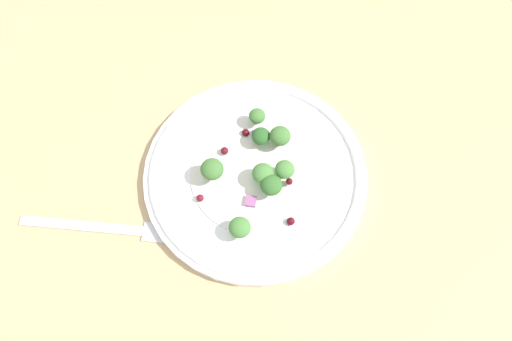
{
  "coord_description": "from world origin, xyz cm",
  "views": [
    {
      "loc": [
        5.3,
        26.42,
        60.69
      ],
      "look_at": [
        -1.52,
        0.3,
        2.7
      ],
      "focal_mm": 37.36,
      "sensor_mm": 36.0,
      "label": 1
    }
  ],
  "objects": [
    {
      "name": "broccoli_floret_4",
      "position": [
        -2.7,
        2.88,
        3.27
      ],
      "size": [
        2.62,
        2.62,
        2.65
      ],
      "color": "#9EC684",
      "rests_on": "plate"
    },
    {
      "name": "broccoli_floret_0",
      "position": [
        -2.17,
        1.13,
        3.16
      ],
      "size": [
        2.65,
        2.65,
        2.68
      ],
      "color": "#ADD18E",
      "rests_on": "plate"
    },
    {
      "name": "onion_bit_1",
      "position": [
        -5.39,
        -3.42,
        1.49
      ],
      "size": [
        0.96,
        1.14,
        0.57
      ],
      "primitive_type": "cube",
      "rotation": [
        0.0,
        0.0,
        1.74
      ],
      "color": "#934C84",
      "rests_on": "plate"
    },
    {
      "name": "cranberry_2",
      "position": [
        1.48,
        -3.65,
        1.93
      ],
      "size": [
        0.95,
        0.95,
        0.95
      ],
      "primitive_type": "sphere",
      "color": "maroon",
      "rests_on": "plate"
    },
    {
      "name": "broccoli_floret_7",
      "position": [
        -4.79,
        1.34,
        3.35
      ],
      "size": [
        2.37,
        2.37,
        2.4
      ],
      "color": "#8EB77A",
      "rests_on": "plate"
    },
    {
      "name": "cranberry_0",
      "position": [
        -5.08,
        2.5,
        2.21
      ],
      "size": [
        0.83,
        0.83,
        0.83
      ],
      "primitive_type": "sphere",
      "color": "#4C0A14",
      "rests_on": "plate"
    },
    {
      "name": "cranberry_4",
      "position": [
        -3.91,
        7.27,
        1.77
      ],
      "size": [
        0.97,
        0.97,
        0.97
      ],
      "primitive_type": "sphere",
      "color": "#4C0A14",
      "rests_on": "plate"
    },
    {
      "name": "fork",
      "position": [
        17.45,
        1.96,
        0.25
      ],
      "size": [
        18.09,
        8.07,
        0.5
      ],
      "color": "silver",
      "rests_on": "ground_plane"
    },
    {
      "name": "plate",
      "position": [
        -1.52,
        0.3,
        0.86
      ],
      "size": [
        27.61,
        27.61,
        1.7
      ],
      "color": "white",
      "rests_on": "ground_plane"
    },
    {
      "name": "broccoli_floret_5",
      "position": [
        3.59,
        -0.82,
        3.45
      ],
      "size": [
        2.79,
        2.79,
        2.82
      ],
      "color": "#8EB77A",
      "rests_on": "plate"
    },
    {
      "name": "broccoli_floret_6",
      "position": [
        -3.27,
        -3.97,
        2.87
      ],
      "size": [
        2.34,
        2.34,
        2.37
      ],
      "color": "#ADD18E",
      "rests_on": "plate"
    },
    {
      "name": "dressing_pool",
      "position": [
        -1.52,
        0.3,
        1.3
      ],
      "size": [
        16.01,
        16.01,
        0.2
      ],
      "primitive_type": "cylinder",
      "color": "white",
      "rests_on": "plate"
    },
    {
      "name": "broccoli_floret_3",
      "position": [
        -5.48,
        -3.13,
        3.38
      ],
      "size": [
        2.62,
        2.62,
        2.65
      ],
      "color": "#9EC684",
      "rests_on": "plate"
    },
    {
      "name": "ground_plane",
      "position": [
        0.0,
        0.0,
        -1.0
      ],
      "size": [
        180.0,
        180.0,
        2.0
      ],
      "primitive_type": "cube",
      "color": "tan"
    },
    {
      "name": "broccoli_floret_2",
      "position": [
        2.11,
        6.89,
        2.9
      ],
      "size": [
        2.55,
        2.55,
        2.58
      ],
      "color": "#ADD18E",
      "rests_on": "plate"
    },
    {
      "name": "onion_bit_2",
      "position": [
        -3.16,
        -5.04,
        1.75
      ],
      "size": [
        1.38,
        1.36,
        0.38
      ],
      "primitive_type": "cube",
      "rotation": [
        0.0,
        0.0,
        1.66
      ],
      "color": "#843D75",
      "rests_on": "plate"
    },
    {
      "name": "cranberry_1",
      "position": [
        5.74,
        1.7,
        1.77
      ],
      "size": [
        0.88,
        0.88,
        0.88
      ],
      "primitive_type": "sphere",
      "color": "maroon",
      "rests_on": "plate"
    },
    {
      "name": "broccoli_floret_1",
      "position": [
        -3.53,
        -6.81,
        3.01
      ],
      "size": [
        2.1,
        2.1,
        2.13
      ],
      "color": "#ADD18E",
      "rests_on": "plate"
    },
    {
      "name": "onion_bit_0",
      "position": [
        0.26,
        3.56,
        1.66
      ],
      "size": [
        1.75,
        1.75,
        0.49
      ],
      "primitive_type": "cube",
      "rotation": [
        0.0,
        0.0,
        2.71
      ],
      "color": "#A35B93",
      "rests_on": "plate"
    },
    {
      "name": "cranberry_3",
      "position": [
        -1.7,
        -5.6,
        1.7
      ],
      "size": [
        0.97,
        0.97,
        0.97
      ],
      "primitive_type": "sphere",
      "color": "#4C0A14",
      "rests_on": "plate"
    }
  ]
}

